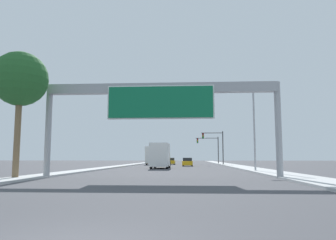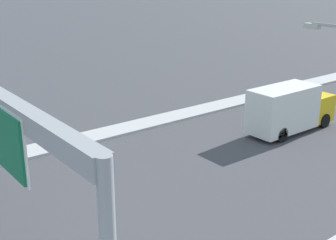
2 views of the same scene
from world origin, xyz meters
name	(u,v)px [view 2 (image 2 of 2)]	position (x,y,z in m)	size (l,w,h in m)	color
truck_box_primary	(289,109)	(-1.75, 38.13, 1.65)	(2.31, 7.03, 3.25)	yellow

